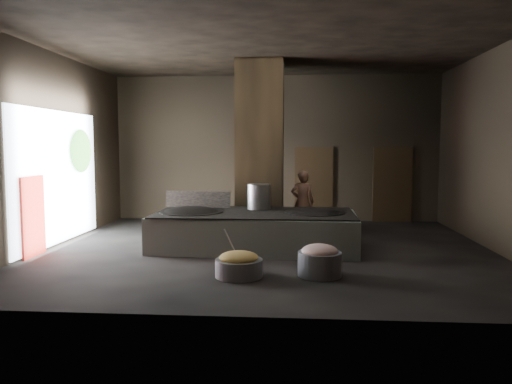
# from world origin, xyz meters

# --- Properties ---
(floor) EXTENTS (10.00, 9.00, 0.10)m
(floor) POSITION_xyz_m (0.00, 0.00, -0.05)
(floor) COLOR black
(floor) RESTS_ON ground
(ceiling) EXTENTS (10.00, 9.00, 0.10)m
(ceiling) POSITION_xyz_m (0.00, 0.00, 4.55)
(ceiling) COLOR black
(ceiling) RESTS_ON back_wall
(back_wall) EXTENTS (10.00, 0.10, 4.50)m
(back_wall) POSITION_xyz_m (0.00, 4.55, 2.25)
(back_wall) COLOR black
(back_wall) RESTS_ON ground
(front_wall) EXTENTS (10.00, 0.10, 4.50)m
(front_wall) POSITION_xyz_m (0.00, -4.55, 2.25)
(front_wall) COLOR black
(front_wall) RESTS_ON ground
(left_wall) EXTENTS (0.10, 9.00, 4.50)m
(left_wall) POSITION_xyz_m (-5.05, 0.00, 2.25)
(left_wall) COLOR black
(left_wall) RESTS_ON ground
(right_wall) EXTENTS (0.10, 9.00, 4.50)m
(right_wall) POSITION_xyz_m (5.05, 0.00, 2.25)
(right_wall) COLOR black
(right_wall) RESTS_ON ground
(pillar) EXTENTS (1.20, 1.20, 4.50)m
(pillar) POSITION_xyz_m (-0.30, 1.90, 2.25)
(pillar) COLOR black
(pillar) RESTS_ON ground
(hearth_platform) EXTENTS (4.63, 2.35, 0.79)m
(hearth_platform) POSITION_xyz_m (-0.30, 0.10, 0.40)
(hearth_platform) COLOR beige
(hearth_platform) RESTS_ON ground
(platform_cap) EXTENTS (4.46, 2.14, 0.03)m
(platform_cap) POSITION_xyz_m (-0.30, 0.10, 0.82)
(platform_cap) COLOR black
(platform_cap) RESTS_ON hearth_platform
(wok_left) EXTENTS (1.44, 1.44, 0.40)m
(wok_left) POSITION_xyz_m (-1.75, 0.05, 0.75)
(wok_left) COLOR black
(wok_left) RESTS_ON hearth_platform
(wok_left_rim) EXTENTS (1.47, 1.47, 0.05)m
(wok_left_rim) POSITION_xyz_m (-1.75, 0.05, 0.82)
(wok_left_rim) COLOR black
(wok_left_rim) RESTS_ON hearth_platform
(wok_right) EXTENTS (1.34, 1.34, 0.38)m
(wok_right) POSITION_xyz_m (1.05, 0.15, 0.75)
(wok_right) COLOR black
(wok_right) RESTS_ON hearth_platform
(wok_right_rim) EXTENTS (1.37, 1.37, 0.05)m
(wok_right_rim) POSITION_xyz_m (1.05, 0.15, 0.82)
(wok_right_rim) COLOR black
(wok_right_rim) RESTS_ON hearth_platform
(stock_pot) EXTENTS (0.55, 0.55, 0.59)m
(stock_pot) POSITION_xyz_m (-0.25, 0.65, 1.13)
(stock_pot) COLOR #989A9F
(stock_pot) RESTS_ON hearth_platform
(splash_guard) EXTENTS (1.59, 0.12, 0.40)m
(splash_guard) POSITION_xyz_m (-1.75, 0.85, 1.03)
(splash_guard) COLOR black
(splash_guard) RESTS_ON hearth_platform
(cook) EXTENTS (0.62, 0.41, 1.68)m
(cook) POSITION_xyz_m (0.82, 2.16, 0.84)
(cook) COLOR #97654D
(cook) RESTS_ON ground
(veg_basin) EXTENTS (1.11, 1.11, 0.31)m
(veg_basin) POSITION_xyz_m (-0.38, -2.40, 0.16)
(veg_basin) COLOR slate
(veg_basin) RESTS_ON ground
(veg_fill) EXTENTS (0.70, 0.70, 0.21)m
(veg_fill) POSITION_xyz_m (-0.38, -2.40, 0.35)
(veg_fill) COLOR #8F9C4B
(veg_fill) RESTS_ON veg_basin
(ladle) EXTENTS (0.27, 0.24, 0.60)m
(ladle) POSITION_xyz_m (-0.53, -2.25, 0.55)
(ladle) COLOR #989A9F
(ladle) RESTS_ON veg_basin
(meat_basin) EXTENTS (0.80, 0.80, 0.43)m
(meat_basin) POSITION_xyz_m (1.06, -2.23, 0.22)
(meat_basin) COLOR slate
(meat_basin) RESTS_ON ground
(meat_fill) EXTENTS (0.65, 0.65, 0.25)m
(meat_fill) POSITION_xyz_m (1.06, -2.23, 0.45)
(meat_fill) COLOR tan
(meat_fill) RESTS_ON meat_basin
(doorway_near) EXTENTS (1.18, 0.08, 2.38)m
(doorway_near) POSITION_xyz_m (1.20, 4.45, 1.10)
(doorway_near) COLOR black
(doorway_near) RESTS_ON ground
(doorway_near_glow) EXTENTS (0.81, 0.04, 1.91)m
(doorway_near_glow) POSITION_xyz_m (1.07, 4.53, 1.05)
(doorway_near_glow) COLOR #8C6647
(doorway_near_glow) RESTS_ON ground
(doorway_far) EXTENTS (1.18, 0.08, 2.38)m
(doorway_far) POSITION_xyz_m (3.60, 4.45, 1.10)
(doorway_far) COLOR black
(doorway_far) RESTS_ON ground
(doorway_far_glow) EXTENTS (0.88, 0.04, 2.08)m
(doorway_far_glow) POSITION_xyz_m (3.51, 4.53, 1.05)
(doorway_far_glow) COLOR #8C6647
(doorway_far_glow) RESTS_ON ground
(left_opening) EXTENTS (0.04, 4.20, 3.10)m
(left_opening) POSITION_xyz_m (-4.95, 0.20, 1.60)
(left_opening) COLOR white
(left_opening) RESTS_ON ground
(pavilion_sliver) EXTENTS (0.05, 0.90, 1.70)m
(pavilion_sliver) POSITION_xyz_m (-4.88, -1.10, 0.85)
(pavilion_sliver) COLOR maroon
(pavilion_sliver) RESTS_ON ground
(tree_silhouette) EXTENTS (0.28, 1.10, 1.10)m
(tree_silhouette) POSITION_xyz_m (-4.85, 1.30, 2.20)
(tree_silhouette) COLOR #194714
(tree_silhouette) RESTS_ON left_opening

